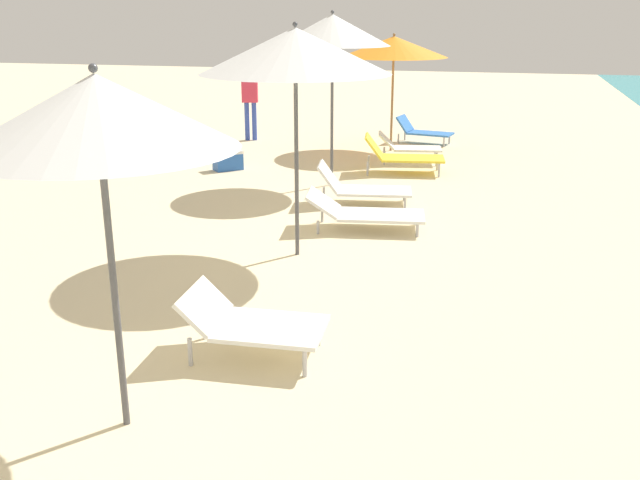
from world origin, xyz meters
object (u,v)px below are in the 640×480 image
Objects in this scene: lounger_farthest_shoreside at (423,131)px; umbrella_third at (97,112)px; umbrella_fifth at (332,30)px; lounger_farthest_inland at (408,147)px; lounger_fourth_shoreside at (364,212)px; umbrella_farthest at (394,47)px; umbrella_fourth at (295,51)px; cooler_box at (228,160)px; lounger_fifth_inland at (361,187)px; person_walking_mid at (250,93)px; lounger_third_shoreside at (251,322)px; lounger_fifth_shoreside at (401,155)px.

umbrella_third is at bearing -82.71° from lounger_farthest_shoreside.
umbrella_fifth is 2.20× the size of lounger_farthest_inland.
umbrella_fifth is at bearing 104.59° from lounger_fourth_shoreside.
umbrella_fifth reaches higher than umbrella_farthest.
umbrella_fourth is at bearing -82.96° from umbrella_fifth.
umbrella_third is at bearing -73.36° from cooler_box.
umbrella_fifth reaches higher than cooler_box.
lounger_fifth_inland is 5.61m from lounger_farthest_shoreside.
person_walking_mid is 3.42m from cooler_box.
cooler_box is (0.69, -3.22, -0.91)m from person_walking_mid.
lounger_third_shoreside is 5.27m from lounger_fifth_inland.
umbrella_farthest reaches higher than cooler_box.
umbrella_fifth reaches higher than umbrella_fourth.
umbrella_farthest reaches higher than lounger_farthest_inland.
lounger_fifth_shoreside is (1.02, 1.25, -2.24)m from umbrella_fifth.
umbrella_fourth reaches higher than lounger_farthest_inland.
umbrella_farthest is (-0.25, 4.56, 1.90)m from lounger_fifth_inland.
umbrella_third reaches higher than cooler_box.
cooler_box is (-3.21, -0.55, -0.15)m from lounger_fifth_shoreside.
person_walking_mid is at bearing 116.43° from lounger_fifth_inland.
lounger_farthest_shoreside is (0.74, 12.13, -1.97)m from umbrella_third.
person_walking_mid is (-3.37, 0.49, -1.08)m from umbrella_farthest.
umbrella_fifth is 1.89× the size of lounger_fifth_inland.
lounger_fifth_inland is 6.27m from person_walking_mid.
lounger_fourth_shoreside is at bearing -98.54° from lounger_fifth_shoreside.
lounger_third_shoreside is 0.82× the size of lounger_fifth_inland.
person_walking_mid is (-2.88, 3.92, -1.49)m from umbrella_fifth.
umbrella_third is 1.68× the size of lounger_fifth_inland.
lounger_fifth_shoreside is at bearing 85.27° from lounger_third_shoreside.
lounger_farthest_shoreside reaches higher than lounger_fourth_shoreside.
person_walking_mid is at bearing 106.49° from lounger_third_shoreside.
lounger_fifth_shoreside is at bearing 73.99° from lounger_fifth_inland.
umbrella_fifth is 2.67m from lounger_fifth_inland.
lounger_farthest_inland is at bearing 75.76° from lounger_fifth_inland.
lounger_fifth_shoreside is 2.40m from lounger_fifth_inland.
lounger_fourth_shoreside is 1.09× the size of lounger_fifth_shoreside.
umbrella_third is 9.14m from lounger_fifth_shoreside.
lounger_farthest_shoreside is (1.05, 4.47, -2.29)m from umbrella_fifth.
person_walking_mid is (-3.19, 11.58, -1.17)m from umbrella_third.
cooler_box is (-3.24, -3.77, -0.11)m from lounger_farthest_shoreside.
lounger_farthest_shoreside is at bearing 49.35° from cooler_box.
umbrella_fifth is (-0.83, 6.40, 2.27)m from lounger_third_shoreside.
lounger_third_shoreside is at bearing -82.65° from umbrella_fifth.
umbrella_farthest is 1.86× the size of lounger_farthest_shoreside.
lounger_fifth_inland reaches higher than cooler_box.
lounger_farthest_inland is (0.72, 9.84, -1.93)m from umbrella_third.
umbrella_farthest reaches higher than person_walking_mid.
lounger_fifth_inland is at bearing -82.41° from lounger_farthest_shoreside.
lounger_farthest_shoreside is 1.00× the size of lounger_farthest_inland.
person_walking_mid reaches higher than lounger_fifth_inland.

